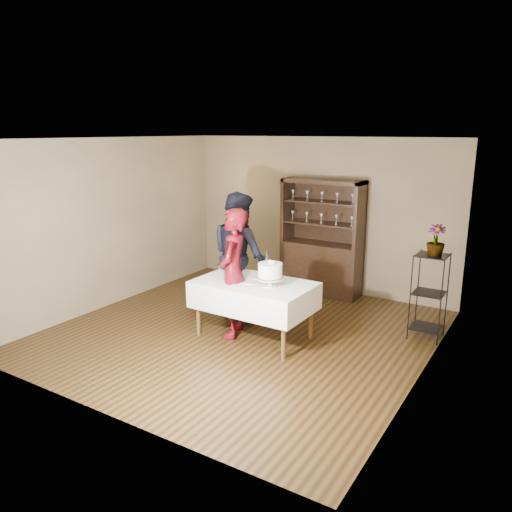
# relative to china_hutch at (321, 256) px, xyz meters

# --- Properties ---
(floor) EXTENTS (5.00, 5.00, 0.00)m
(floor) POSITION_rel_china_hutch_xyz_m (-0.20, -2.25, -0.66)
(floor) COLOR black
(floor) RESTS_ON ground
(ceiling) EXTENTS (5.00, 5.00, 0.00)m
(ceiling) POSITION_rel_china_hutch_xyz_m (-0.20, -2.25, 2.04)
(ceiling) COLOR silver
(ceiling) RESTS_ON back_wall
(back_wall) EXTENTS (5.00, 0.02, 2.70)m
(back_wall) POSITION_rel_china_hutch_xyz_m (-0.20, 0.25, 0.69)
(back_wall) COLOR brown
(back_wall) RESTS_ON floor
(wall_left) EXTENTS (0.02, 5.00, 2.70)m
(wall_left) POSITION_rel_china_hutch_xyz_m (-2.70, -2.25, 0.69)
(wall_left) COLOR brown
(wall_left) RESTS_ON floor
(wall_right) EXTENTS (0.02, 5.00, 2.70)m
(wall_right) POSITION_rel_china_hutch_xyz_m (2.30, -2.25, 0.69)
(wall_right) COLOR brown
(wall_right) RESTS_ON floor
(china_hutch) EXTENTS (1.40, 0.48, 2.00)m
(china_hutch) POSITION_rel_china_hutch_xyz_m (0.00, 0.00, 0.00)
(china_hutch) COLOR black
(china_hutch) RESTS_ON floor
(plant_etagere) EXTENTS (0.42, 0.42, 1.20)m
(plant_etagere) POSITION_rel_china_hutch_xyz_m (2.08, -1.05, -0.01)
(plant_etagere) COLOR black
(plant_etagere) RESTS_ON floor
(cake_table) EXTENTS (1.61, 1.01, 0.80)m
(cake_table) POSITION_rel_china_hutch_xyz_m (0.03, -2.29, -0.06)
(cake_table) COLOR silver
(cake_table) RESTS_ON floor
(woman) EXTENTS (0.64, 0.77, 1.80)m
(woman) POSITION_rel_china_hutch_xyz_m (-0.25, -2.38, 0.24)
(woman) COLOR #38050C
(woman) RESTS_ON floor
(man) EXTENTS (1.17, 1.07, 1.93)m
(man) POSITION_rel_china_hutch_xyz_m (-0.61, -1.68, 0.30)
(man) COLOR black
(man) RESTS_ON floor
(cake) EXTENTS (0.42, 0.42, 0.49)m
(cake) POSITION_rel_china_hutch_xyz_m (0.31, -2.33, 0.33)
(cake) COLOR silver
(cake) RESTS_ON cake_table
(plate_near) EXTENTS (0.19, 0.19, 0.01)m
(plate_near) POSITION_rel_china_hutch_xyz_m (0.02, -2.35, 0.14)
(plate_near) COLOR silver
(plate_near) RESTS_ON cake_table
(plate_far) EXTENTS (0.24, 0.24, 0.01)m
(plate_far) POSITION_rel_china_hutch_xyz_m (0.02, -2.09, 0.14)
(plate_far) COLOR silver
(plate_far) RESTS_ON cake_table
(potted_plant) EXTENTS (0.28, 0.28, 0.42)m
(potted_plant) POSITION_rel_china_hutch_xyz_m (2.12, -1.10, 0.73)
(potted_plant) COLOR #45632F
(potted_plant) RESTS_ON plant_etagere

